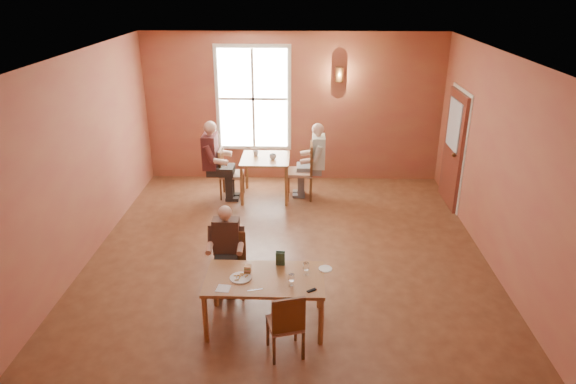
{
  "coord_description": "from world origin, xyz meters",
  "views": [
    {
      "loc": [
        0.22,
        -6.7,
        3.96
      ],
      "look_at": [
        0.0,
        0.2,
        1.05
      ],
      "focal_mm": 32.0,
      "sensor_mm": 36.0,
      "label": 1
    }
  ],
  "objects_px": {
    "chair_diner_main": "(231,266)",
    "chair_empty": "(285,322)",
    "diner_main": "(230,257)",
    "chair_diner_white": "(300,171)",
    "diner_maroon": "(230,160)",
    "chair_diner_maroon": "(232,173)",
    "second_table": "(266,178)",
    "diner_white": "(301,163)",
    "main_table": "(265,301)"
  },
  "relations": [
    {
      "from": "chair_diner_main",
      "to": "chair_empty",
      "type": "bearing_deg",
      "value": 123.14
    },
    {
      "from": "diner_main",
      "to": "chair_empty",
      "type": "distance_m",
      "value": 1.37
    },
    {
      "from": "chair_diner_white",
      "to": "diner_maroon",
      "type": "bearing_deg",
      "value": 90.0
    },
    {
      "from": "chair_diner_white",
      "to": "chair_diner_maroon",
      "type": "distance_m",
      "value": 1.3
    },
    {
      "from": "chair_diner_white",
      "to": "chair_diner_maroon",
      "type": "height_order",
      "value": "chair_diner_white"
    },
    {
      "from": "chair_diner_maroon",
      "to": "diner_main",
      "type": "bearing_deg",
      "value": 7.28
    },
    {
      "from": "diner_maroon",
      "to": "second_table",
      "type": "bearing_deg",
      "value": 90.0
    },
    {
      "from": "diner_main",
      "to": "chair_diner_white",
      "type": "relative_size",
      "value": 1.06
    },
    {
      "from": "chair_diner_white",
      "to": "diner_white",
      "type": "height_order",
      "value": "diner_white"
    },
    {
      "from": "main_table",
      "to": "second_table",
      "type": "xyz_separation_m",
      "value": [
        -0.28,
        3.96,
        0.07
      ]
    },
    {
      "from": "diner_white",
      "to": "chair_diner_maroon",
      "type": "height_order",
      "value": "diner_white"
    },
    {
      "from": "main_table",
      "to": "chair_diner_main",
      "type": "bearing_deg",
      "value": 127.57
    },
    {
      "from": "second_table",
      "to": "chair_diner_maroon",
      "type": "distance_m",
      "value": 0.66
    },
    {
      "from": "chair_diner_maroon",
      "to": "main_table",
      "type": "bearing_deg",
      "value": 13.18
    },
    {
      "from": "main_table",
      "to": "diner_white",
      "type": "height_order",
      "value": "diner_white"
    },
    {
      "from": "chair_diner_maroon",
      "to": "diner_maroon",
      "type": "distance_m",
      "value": 0.26
    },
    {
      "from": "chair_empty",
      "to": "diner_maroon",
      "type": "bearing_deg",
      "value": 89.25
    },
    {
      "from": "chair_empty",
      "to": "diner_white",
      "type": "bearing_deg",
      "value": 72.18
    },
    {
      "from": "chair_diner_main",
      "to": "chair_empty",
      "type": "distance_m",
      "value": 1.39
    },
    {
      "from": "chair_empty",
      "to": "chair_diner_white",
      "type": "height_order",
      "value": "chair_diner_white"
    },
    {
      "from": "chair_empty",
      "to": "diner_maroon",
      "type": "xyz_separation_m",
      "value": [
        -1.22,
        4.47,
        0.32
      ]
    },
    {
      "from": "chair_empty",
      "to": "diner_main",
      "type": "bearing_deg",
      "value": 107.86
    },
    {
      "from": "chair_empty",
      "to": "diner_white",
      "type": "height_order",
      "value": "diner_white"
    },
    {
      "from": "diner_white",
      "to": "chair_diner_white",
      "type": "bearing_deg",
      "value": 90.0
    },
    {
      "from": "chair_diner_main",
      "to": "diner_maroon",
      "type": "xyz_separation_m",
      "value": [
        -0.46,
        3.31,
        0.32
      ]
    },
    {
      "from": "chair_empty",
      "to": "diner_white",
      "type": "xyz_separation_m",
      "value": [
        0.14,
        4.47,
        0.29
      ]
    },
    {
      "from": "diner_main",
      "to": "chair_diner_maroon",
      "type": "xyz_separation_m",
      "value": [
        -0.43,
        3.34,
        -0.09
      ]
    },
    {
      "from": "second_table",
      "to": "chair_diner_white",
      "type": "distance_m",
      "value": 0.67
    },
    {
      "from": "chair_diner_white",
      "to": "chair_empty",
      "type": "bearing_deg",
      "value": 178.53
    },
    {
      "from": "diner_white",
      "to": "diner_maroon",
      "type": "relative_size",
      "value": 0.95
    },
    {
      "from": "chair_diner_main",
      "to": "second_table",
      "type": "height_order",
      "value": "chair_diner_main"
    },
    {
      "from": "chair_empty",
      "to": "second_table",
      "type": "distance_m",
      "value": 4.5
    },
    {
      "from": "diner_white",
      "to": "chair_diner_maroon",
      "type": "bearing_deg",
      "value": 90.0
    },
    {
      "from": "main_table",
      "to": "chair_diner_white",
      "type": "bearing_deg",
      "value": 84.6
    },
    {
      "from": "diner_white",
      "to": "chair_diner_maroon",
      "type": "xyz_separation_m",
      "value": [
        -1.33,
        0.0,
        -0.22
      ]
    },
    {
      "from": "chair_diner_white",
      "to": "diner_white",
      "type": "distance_m",
      "value": 0.16
    },
    {
      "from": "diner_maroon",
      "to": "diner_white",
      "type": "bearing_deg",
      "value": 90.0
    },
    {
      "from": "diner_maroon",
      "to": "chair_diner_main",
      "type": "bearing_deg",
      "value": 7.85
    },
    {
      "from": "diner_white",
      "to": "diner_maroon",
      "type": "distance_m",
      "value": 1.36
    },
    {
      "from": "chair_diner_maroon",
      "to": "diner_maroon",
      "type": "height_order",
      "value": "diner_maroon"
    },
    {
      "from": "second_table",
      "to": "chair_diner_main",
      "type": "bearing_deg",
      "value": -93.88
    },
    {
      "from": "chair_empty",
      "to": "chair_diner_maroon",
      "type": "relative_size",
      "value": 0.86
    },
    {
      "from": "chair_empty",
      "to": "chair_diner_white",
      "type": "relative_size",
      "value": 0.76
    },
    {
      "from": "main_table",
      "to": "chair_empty",
      "type": "distance_m",
      "value": 0.58
    },
    {
      "from": "second_table",
      "to": "diner_white",
      "type": "bearing_deg",
      "value": 0.0
    },
    {
      "from": "main_table",
      "to": "second_table",
      "type": "relative_size",
      "value": 1.56
    },
    {
      "from": "diner_main",
      "to": "chair_empty",
      "type": "xyz_separation_m",
      "value": [
        0.76,
        -1.13,
        -0.16
      ]
    },
    {
      "from": "second_table",
      "to": "diner_maroon",
      "type": "xyz_separation_m",
      "value": [
        -0.68,
        0.0,
        0.34
      ]
    },
    {
      "from": "diner_white",
      "to": "chair_diner_maroon",
      "type": "distance_m",
      "value": 1.35
    },
    {
      "from": "diner_main",
      "to": "chair_diner_maroon",
      "type": "relative_size",
      "value": 1.19
    }
  ]
}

